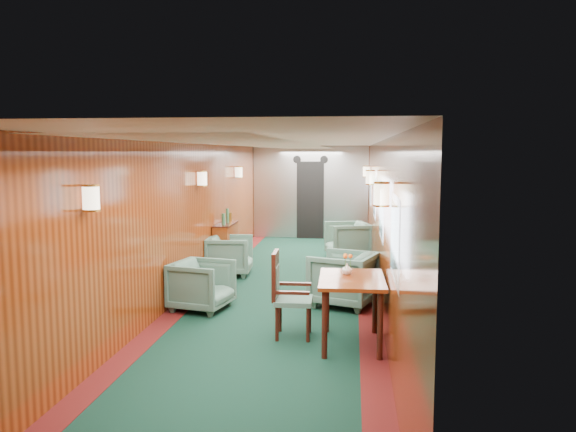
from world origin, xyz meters
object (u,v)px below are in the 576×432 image
(side_chair, at_px, (285,291))
(armchair_right_far, at_px, (347,240))
(armchair_left_near, at_px, (202,285))
(armchair_right_near, at_px, (343,279))
(dining_table, at_px, (352,289))
(credenza, at_px, (226,245))
(armchair_left_far, at_px, (230,255))

(side_chair, distance_m, armchair_right_far, 5.25)
(armchair_left_near, bearing_deg, armchair_right_near, -64.60)
(dining_table, xyz_separation_m, armchair_left_near, (-2.12, 1.25, -0.32))
(credenza, height_order, armchair_left_near, credenza)
(dining_table, bearing_deg, armchair_right_far, 89.89)
(credenza, distance_m, armchair_left_far, 0.65)
(armchair_left_near, height_order, armchair_right_far, armchair_right_far)
(armchair_right_near, relative_size, armchair_right_far, 1.02)
(side_chair, bearing_deg, armchair_left_near, 140.51)
(side_chair, relative_size, credenza, 0.91)
(armchair_right_near, xyz_separation_m, armchair_right_far, (0.02, 3.71, -0.01))
(armchair_right_near, bearing_deg, side_chair, -4.85)
(dining_table, xyz_separation_m, armchair_right_far, (-0.11, 5.42, -0.28))
(credenza, distance_m, armchair_right_far, 2.66)
(side_chair, bearing_deg, armchair_left_far, 111.66)
(armchair_left_near, relative_size, armchair_right_far, 0.91)
(dining_table, distance_m, armchair_left_far, 4.19)
(dining_table, distance_m, armchair_right_near, 1.74)
(armchair_left_far, xyz_separation_m, armchair_right_far, (2.12, 1.88, 0.03))
(armchair_left_far, relative_size, armchair_right_far, 0.93)
(side_chair, distance_m, credenza, 4.26)
(dining_table, xyz_separation_m, credenza, (-2.44, 4.15, -0.22))
(armchair_right_near, bearing_deg, dining_table, 23.67)
(dining_table, bearing_deg, armchair_left_far, 120.90)
(side_chair, height_order, armchair_left_near, side_chair)
(armchair_right_far, bearing_deg, armchair_right_near, -16.47)
(credenza, bearing_deg, armchair_left_near, -83.70)
(armchair_left_near, bearing_deg, side_chair, -115.48)
(armchair_right_far, bearing_deg, armchair_left_near, -41.92)
(armchair_left_far, xyz_separation_m, armchair_right_near, (2.09, -1.83, 0.03))
(armchair_left_far, bearing_deg, dining_table, -151.59)
(side_chair, distance_m, armchair_left_near, 1.69)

